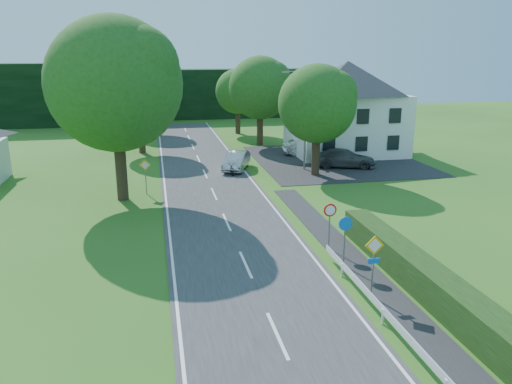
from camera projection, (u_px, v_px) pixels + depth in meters
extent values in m
cube|color=#313133|center=(222.00, 212.00, 30.19)|extent=(7.00, 80.00, 0.04)
cube|color=black|center=(335.00, 160.00, 44.76)|extent=(14.00, 16.00, 0.04)
cube|color=white|center=(168.00, 215.00, 29.56)|extent=(0.12, 80.00, 0.01)
cube|color=white|center=(274.00, 208.00, 30.81)|extent=(0.12, 80.00, 0.01)
cube|color=black|center=(233.00, 93.00, 74.20)|extent=(30.00, 5.00, 7.00)
cube|color=white|center=(345.00, 124.00, 47.23)|extent=(10.00, 8.00, 5.60)
pyramid|color=#25252A|center=(347.00, 78.00, 46.07)|extent=(10.60, 8.40, 3.00)
cylinder|color=slate|center=(305.00, 121.00, 40.13)|extent=(0.16, 0.16, 8.00)
cylinder|color=slate|center=(297.00, 71.00, 38.93)|extent=(1.70, 0.10, 0.10)
cube|color=slate|center=(286.00, 72.00, 38.77)|extent=(0.50, 0.18, 0.12)
cylinder|color=slate|center=(373.00, 269.00, 19.37)|extent=(0.07, 0.07, 2.40)
cube|color=#FBB50D|center=(375.00, 245.00, 19.08)|extent=(0.78, 0.04, 0.78)
cube|color=white|center=(375.00, 245.00, 19.08)|extent=(0.57, 0.05, 0.57)
cube|color=blue|center=(374.00, 261.00, 19.25)|extent=(0.50, 0.04, 0.22)
cylinder|color=slate|center=(344.00, 244.00, 22.23)|extent=(0.07, 0.07, 2.20)
cylinder|color=blue|center=(346.00, 224.00, 21.95)|extent=(0.64, 0.04, 0.64)
cylinder|color=slate|center=(329.00, 229.00, 24.12)|extent=(0.07, 0.07, 2.20)
cylinder|color=red|center=(330.00, 210.00, 23.84)|extent=(0.64, 0.04, 0.64)
cylinder|color=white|center=(330.00, 210.00, 23.82)|extent=(0.48, 0.04, 0.48)
cylinder|color=slate|center=(146.00, 178.00, 33.76)|extent=(0.07, 0.07, 2.20)
cube|color=#FBB50D|center=(145.00, 165.00, 33.47)|extent=(0.78, 0.04, 0.78)
cube|color=white|center=(145.00, 165.00, 33.47)|extent=(0.57, 0.05, 0.57)
imported|color=#AFAEB3|center=(236.00, 161.00, 40.90)|extent=(3.05, 4.72, 1.47)
imported|color=black|center=(228.00, 168.00, 39.31)|extent=(1.28, 2.06, 1.02)
imported|color=silver|center=(307.00, 147.00, 46.87)|extent=(4.71, 1.91, 1.52)
imported|color=#4A4B4F|center=(344.00, 158.00, 41.82)|extent=(5.58, 3.66, 1.50)
imported|color=silver|center=(390.00, 148.00, 46.63)|extent=(5.21, 3.67, 1.32)
imported|color=red|center=(303.00, 149.00, 45.27)|extent=(2.51, 2.53, 1.74)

